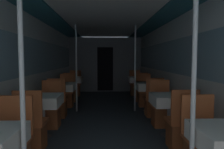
{
  "coord_description": "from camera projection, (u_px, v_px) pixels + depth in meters",
  "views": [
    {
      "loc": [
        -0.04,
        -0.92,
        1.36
      ],
      "look_at": [
        0.09,
        2.89,
        1.08
      ],
      "focal_mm": 35.0,
      "sensor_mm": 36.0,
      "label": 1
    }
  ],
  "objects": [
    {
      "name": "support_pole_right_2",
      "position": [
        135.0,
        68.0,
        5.6
      ],
      "size": [
        0.04,
        0.04,
        2.21
      ],
      "color": "silver",
      "rests_on": "ground_plane"
    },
    {
      "name": "chair_right_near_1",
      "position": [
        181.0,
        130.0,
        3.28
      ],
      "size": [
        0.4,
        0.4,
        0.92
      ],
      "color": "brown",
      "rests_on": "ground_plane"
    },
    {
      "name": "support_pole_left_2",
      "position": [
        76.0,
        69.0,
        5.54
      ],
      "size": [
        0.04,
        0.04,
        2.21
      ],
      "color": "silver",
      "rests_on": "ground_plane"
    },
    {
      "name": "chair_right_far_1",
      "position": [
        161.0,
        112.0,
        4.4
      ],
      "size": [
        0.4,
        0.4,
        0.92
      ],
      "rotation": [
        0.0,
        0.0,
        3.14
      ],
      "color": "brown",
      "rests_on": "ground_plane"
    },
    {
      "name": "support_pole_left_0",
      "position": [
        22.0,
        88.0,
        1.88
      ],
      "size": [
        0.04,
        0.04,
        2.21
      ],
      "color": "silver",
      "rests_on": "ground_plane"
    },
    {
      "name": "chair_right_far_3",
      "position": [
        135.0,
        88.0,
        8.06
      ],
      "size": [
        0.4,
        0.4,
        0.92
      ],
      "rotation": [
        0.0,
        0.0,
        3.14
      ],
      "color": "brown",
      "rests_on": "ground_plane"
    },
    {
      "name": "wall_left",
      "position": [
        36.0,
        68.0,
        4.68
      ],
      "size": [
        0.05,
        10.42,
        2.21
      ],
      "color": "silver",
      "rests_on": "ground_plane"
    },
    {
      "name": "dining_table_left_3",
      "position": [
        73.0,
        80.0,
        7.4
      ],
      "size": [
        0.62,
        0.62,
        0.73
      ],
      "color": "#4C4C51",
      "rests_on": "ground_plane"
    },
    {
      "name": "support_pole_right_0",
      "position": [
        194.0,
        87.0,
        1.94
      ],
      "size": [
        0.04,
        0.04,
        2.21
      ],
      "color": "silver",
      "rests_on": "ground_plane"
    },
    {
      "name": "chair_right_near_3",
      "position": [
        140.0,
        92.0,
        6.94
      ],
      "size": [
        0.4,
        0.4,
        0.92
      ],
      "color": "brown",
      "rests_on": "ground_plane"
    },
    {
      "name": "chair_left_near_2",
      "position": [
        58.0,
        105.0,
        5.03
      ],
      "size": [
        0.4,
        0.4,
        0.92
      ],
      "color": "brown",
      "rests_on": "ground_plane"
    },
    {
      "name": "dining_table_right_1",
      "position": [
        170.0,
        101.0,
        3.82
      ],
      "size": [
        0.62,
        0.62,
        0.73
      ],
      "color": "#4C4C51",
      "rests_on": "ground_plane"
    },
    {
      "name": "chair_left_far_2",
      "position": [
        67.0,
        97.0,
        6.15
      ],
      "size": [
        0.4,
        0.4,
        0.92
      ],
      "rotation": [
        0.0,
        0.0,
        3.14
      ],
      "color": "brown",
      "rests_on": "ground_plane"
    },
    {
      "name": "dining_table_right_2",
      "position": [
        149.0,
        87.0,
        5.65
      ],
      "size": [
        0.62,
        0.62,
        0.73
      ],
      "color": "#4C4C51",
      "rests_on": "ground_plane"
    },
    {
      "name": "dining_table_left_2",
      "position": [
        63.0,
        88.0,
        5.57
      ],
      "size": [
        0.62,
        0.62,
        0.73
      ],
      "color": "#4C4C51",
      "rests_on": "ground_plane"
    },
    {
      "name": "dining_table_left_1",
      "position": [
        42.0,
        102.0,
        3.74
      ],
      "size": [
        0.62,
        0.62,
        0.73
      ],
      "color": "#4C4C51",
      "rests_on": "ground_plane"
    },
    {
      "name": "chair_right_near_2",
      "position": [
        153.0,
        104.0,
        5.11
      ],
      "size": [
        0.4,
        0.4,
        0.92
      ],
      "color": "brown",
      "rests_on": "ground_plane"
    },
    {
      "name": "chair_left_far_3",
      "position": [
        75.0,
        88.0,
        7.98
      ],
      "size": [
        0.4,
        0.4,
        0.92
      ],
      "rotation": [
        0.0,
        0.0,
        3.14
      ],
      "color": "brown",
      "rests_on": "ground_plane"
    },
    {
      "name": "chair_left_far_1",
      "position": [
        51.0,
        113.0,
        4.32
      ],
      "size": [
        0.4,
        0.4,
        0.92
      ],
      "rotation": [
        0.0,
        0.0,
        3.14
      ],
      "color": "brown",
      "rests_on": "ground_plane"
    },
    {
      "name": "ceiling_panel",
      "position": [
        106.0,
        17.0,
        4.65
      ],
      "size": [
        3.0,
        10.42,
        0.07
      ],
      "color": "white",
      "rests_on": "wall_left"
    },
    {
      "name": "wall_right",
      "position": [
        174.0,
        68.0,
        4.79
      ],
      "size": [
        0.05,
        10.42,
        2.21
      ],
      "color": "silver",
      "rests_on": "ground_plane"
    },
    {
      "name": "bulkhead_far",
      "position": [
        105.0,
        65.0,
        8.94
      ],
      "size": [
        2.94,
        0.09,
        2.21
      ],
      "color": "slate",
      "rests_on": "ground_plane"
    },
    {
      "name": "dining_table_right_3",
      "position": [
        138.0,
        80.0,
        7.48
      ],
      "size": [
        0.62,
        0.62,
        0.73
      ],
      "color": "#4C4C51",
      "rests_on": "ground_plane"
    },
    {
      "name": "chair_right_far_2",
      "position": [
        144.0,
        96.0,
        6.23
      ],
      "size": [
        0.4,
        0.4,
        0.92
      ],
      "rotation": [
        0.0,
        0.0,
        3.14
      ],
      "color": "brown",
      "rests_on": "ground_plane"
    },
    {
      "name": "chair_left_near_3",
      "position": [
        70.0,
        93.0,
        6.86
      ],
      "size": [
        0.4,
        0.4,
        0.92
      ],
      "color": "brown",
      "rests_on": "ground_plane"
    },
    {
      "name": "chair_left_near_1",
      "position": [
        32.0,
        132.0,
        3.2
      ],
      "size": [
        0.4,
        0.4,
        0.92
      ],
      "color": "brown",
      "rests_on": "ground_plane"
    }
  ]
}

